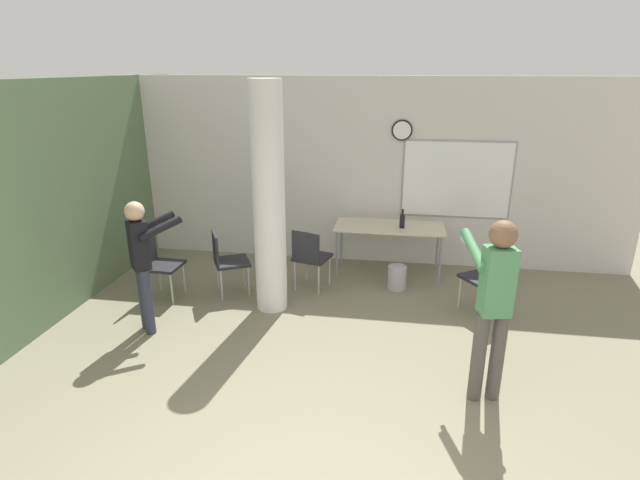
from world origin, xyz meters
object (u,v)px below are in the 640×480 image
Objects in this scene: person_watching_back at (142,257)px; bottle_on_table at (402,221)px; chair_by_left_wall at (158,261)px; chair_near_pillar at (226,258)px; folding_table at (389,229)px; chair_table_left at (310,255)px; person_playing_side at (494,297)px; chair_mid_room at (487,276)px.

bottle_on_table is at bearing 36.02° from person_watching_back.
chair_by_left_wall is 0.88m from chair_near_pillar.
chair_by_left_wall is 1.00× the size of chair_near_pillar.
chair_by_left_wall is (-2.97, -1.29, -0.17)m from folding_table.
bottle_on_table is 0.32× the size of chair_near_pillar.
chair_table_left reaches higher than folding_table.
folding_table is 3.24m from chair_by_left_wall.
chair_near_pillar is 1.30m from person_watching_back.
chair_by_left_wall is at bearing 158.64° from person_playing_side.
folding_table is 1.81× the size of chair_mid_room.
folding_table is 1.30m from chair_table_left.
person_watching_back reaches higher than chair_by_left_wall.
folding_table is 2.37m from chair_near_pillar.
person_watching_back reaches higher than folding_table.
folding_table is at bearing 38.69° from person_watching_back.
folding_table is 3.01m from person_playing_side.
bottle_on_table is at bearing 134.71° from chair_mid_room.
folding_table is 3.45m from person_watching_back.
chair_mid_room is at bearing -45.29° from bottle_on_table.
bottle_on_table is at bearing 105.90° from person_playing_side.
person_watching_back reaches higher than chair_table_left.
folding_table is 1.02× the size of person_watching_back.
bottle_on_table reaches higher than chair_by_left_wall.
person_playing_side is 1.11× the size of person_watching_back.
person_playing_side reaches higher than chair_mid_room.
chair_near_pillar is at bearing -164.20° from chair_table_left.
chair_near_pillar is at bearing 15.50° from chair_by_left_wall.
bottle_on_table is at bearing 29.43° from chair_table_left.
chair_by_left_wall is 4.25m from person_playing_side.
bottle_on_table is (0.18, -0.07, 0.16)m from folding_table.
chair_near_pillar is at bearing -153.40° from folding_table.
person_playing_side is at bearing -74.10° from bottle_on_table.
bottle_on_table reaches higher than folding_table.
person_playing_side reaches higher than folding_table.
bottle_on_table is 0.18× the size of person_watching_back.
bottle_on_table is at bearing 23.37° from chair_near_pillar.
person_watching_back is at bearing -141.31° from folding_table.
chair_by_left_wall and chair_table_left have the same top height.
chair_by_left_wall is 0.99m from person_watching_back.
folding_table is 1.81× the size of chair_near_pillar.
person_watching_back is at bearing -117.61° from chair_near_pillar.
person_playing_side reaches higher than chair_table_left.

